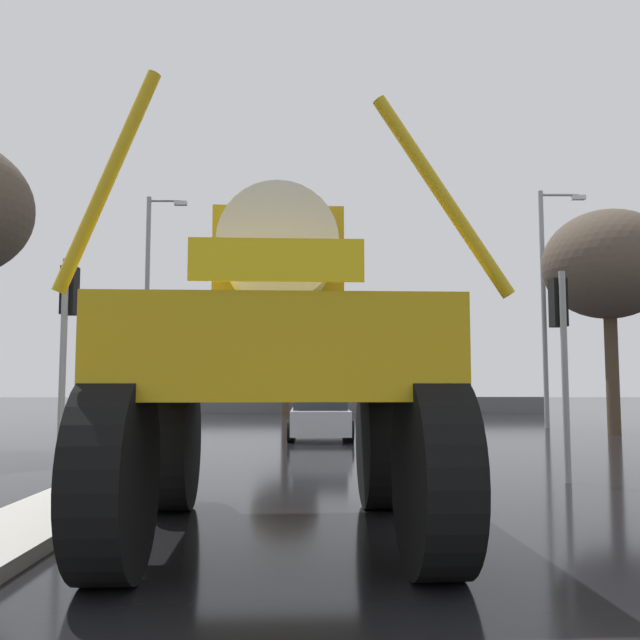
# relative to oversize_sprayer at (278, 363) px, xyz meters

# --- Properties ---
(ground_plane) EXTENTS (120.00, 120.00, 0.00)m
(ground_plane) POSITION_rel_oversize_sprayer_xyz_m (0.65, 12.24, -1.89)
(ground_plane) COLOR black
(median_island) EXTENTS (1.21, 7.22, 0.15)m
(median_island) POSITION_rel_oversize_sprayer_xyz_m (-2.81, 0.55, -1.81)
(median_island) COLOR #B2AFA8
(median_island) RESTS_ON ground
(oversize_sprayer) EXTENTS (3.98, 5.23, 4.39)m
(oversize_sprayer) POSITION_rel_oversize_sprayer_xyz_m (0.00, 0.00, 0.00)
(oversize_sprayer) COLOR black
(oversize_sprayer) RESTS_ON ground
(sedan_ahead) EXTENTS (1.89, 4.11, 1.52)m
(sedan_ahead) POSITION_rel_oversize_sprayer_xyz_m (0.63, 13.38, -1.17)
(sedan_ahead) COLOR #B7B7BF
(sedan_ahead) RESTS_ON ground
(traffic_signal_near_left) EXTENTS (0.24, 0.54, 3.78)m
(traffic_signal_near_left) POSITION_rel_oversize_sprayer_xyz_m (-3.81, 4.17, 0.87)
(traffic_signal_near_left) COLOR gray
(traffic_signal_near_left) RESTS_ON ground
(traffic_signal_near_right) EXTENTS (0.24, 0.54, 3.58)m
(traffic_signal_near_right) POSITION_rel_oversize_sprayer_xyz_m (4.67, 4.17, 0.72)
(traffic_signal_near_right) COLOR gray
(traffic_signal_near_right) RESTS_ON ground
(streetlight_far_left) EXTENTS (1.60, 0.24, 9.06)m
(streetlight_far_left) POSITION_rel_oversize_sprayer_xyz_m (-6.01, 19.46, 3.06)
(streetlight_far_left) COLOR gray
(streetlight_far_left) RESTS_ON ground
(streetlight_far_right) EXTENTS (1.79, 0.24, 8.95)m
(streetlight_far_right) POSITION_rel_oversize_sprayer_xyz_m (9.21, 18.02, 3.03)
(streetlight_far_right) COLOR gray
(streetlight_far_right) RESTS_ON ground
(bare_tree_right) EXTENTS (4.29, 4.29, 7.44)m
(bare_tree_right) POSITION_rel_oversize_sprayer_xyz_m (10.29, 15.05, 3.69)
(bare_tree_right) COLOR #473828
(bare_tree_right) RESTS_ON ground
(bare_tree_far_center) EXTENTS (3.53, 3.53, 6.36)m
(bare_tree_far_center) POSITION_rel_oversize_sprayer_xyz_m (-0.97, 28.20, 2.92)
(bare_tree_far_center) COLOR #473828
(bare_tree_far_center) RESTS_ON ground
(roadside_barrier) EXTENTS (24.83, 0.24, 0.90)m
(roadside_barrier) POSITION_rel_oversize_sprayer_xyz_m (0.65, 30.20, -1.44)
(roadside_barrier) COLOR #59595B
(roadside_barrier) RESTS_ON ground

